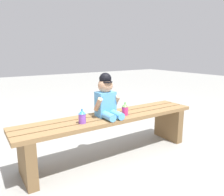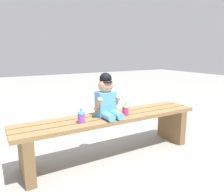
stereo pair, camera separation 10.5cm
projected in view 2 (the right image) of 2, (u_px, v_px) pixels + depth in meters
name	position (u px, v px, depth m)	size (l,w,h in m)	color
ground_plane	(112.00, 155.00, 2.13)	(16.00, 16.00, 0.00)	#999993
park_bench	(112.00, 127.00, 2.07)	(1.81, 0.36, 0.41)	olive
child_figure	(107.00, 98.00, 1.98)	(0.23, 0.27, 0.40)	#59A5E5
sippy_cup_left	(81.00, 116.00, 1.82)	(0.06, 0.06, 0.12)	#8C4CCC
sippy_cup_right	(125.00, 109.00, 2.03)	(0.06, 0.06, 0.12)	#E5337F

